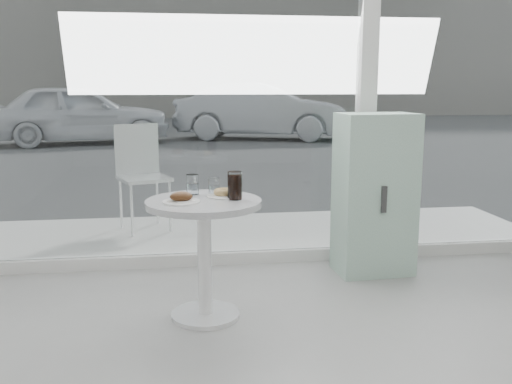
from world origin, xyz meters
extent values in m
cube|color=white|center=(0.00, 3.00, 0.05)|extent=(5.00, 0.12, 0.10)
cube|color=white|center=(0.90, 3.00, 1.50)|extent=(0.14, 0.14, 3.00)
cube|color=white|center=(-0.77, 3.00, 1.40)|extent=(3.21, 0.02, 2.60)
cube|color=white|center=(1.67, 3.00, 1.40)|extent=(1.41, 0.02, 2.60)
cylinder|color=white|center=(-0.50, 1.90, 0.01)|extent=(0.44, 0.44, 0.03)
cylinder|color=white|center=(-0.50, 1.90, 0.37)|extent=(0.09, 0.09, 0.70)
cylinder|color=silver|center=(-0.50, 1.90, 0.75)|extent=(0.72, 0.72, 0.04)
cube|color=silver|center=(0.00, 3.80, 0.03)|extent=(5.60, 1.60, 0.05)
cube|color=#3E3E3E|center=(0.00, 16.00, 0.00)|extent=(40.00, 24.00, 0.00)
cube|color=gray|center=(0.00, 25.00, 4.00)|extent=(40.00, 2.00, 8.00)
cube|color=#8BB19D|center=(0.87, 2.62, 0.63)|extent=(0.60, 0.42, 1.26)
cube|color=#333333|center=(0.87, 2.42, 0.63)|extent=(0.04, 0.02, 0.20)
cylinder|color=white|center=(-1.09, 3.80, 0.30)|extent=(0.03, 0.03, 0.50)
cylinder|color=white|center=(-0.73, 3.93, 0.30)|extent=(0.03, 0.03, 0.50)
cylinder|color=white|center=(-1.22, 4.15, 0.30)|extent=(0.03, 0.03, 0.50)
cylinder|color=white|center=(-0.86, 4.29, 0.30)|extent=(0.03, 0.03, 0.50)
cube|color=white|center=(-0.97, 4.04, 0.56)|extent=(0.58, 0.58, 0.03)
cube|color=white|center=(-1.05, 4.24, 0.83)|extent=(0.43, 0.18, 0.50)
imported|color=silver|center=(-3.00, 13.14, 0.75)|extent=(4.64, 2.55, 1.49)
imported|color=#96989D|center=(1.69, 13.66, 0.75)|extent=(4.82, 2.80, 1.50)
cylinder|color=white|center=(-0.64, 1.83, 0.78)|extent=(0.23, 0.23, 0.01)
cube|color=white|center=(-0.62, 1.82, 0.79)|extent=(0.14, 0.13, 0.00)
ellipsoid|color=#321B0D|center=(-0.64, 1.83, 0.81)|extent=(0.14, 0.11, 0.06)
ellipsoid|color=#321B0D|center=(-0.60, 1.85, 0.81)|extent=(0.07, 0.06, 0.04)
cylinder|color=white|center=(-0.37, 1.98, 0.78)|extent=(0.22, 0.22, 0.01)
torus|color=#AD894F|center=(-0.37, 1.98, 0.80)|extent=(0.13, 0.13, 0.04)
cylinder|color=white|center=(-0.56, 2.09, 0.84)|extent=(0.08, 0.08, 0.13)
cylinder|color=white|center=(-0.56, 2.09, 0.81)|extent=(0.07, 0.07, 0.07)
cylinder|color=white|center=(-0.42, 2.05, 0.83)|extent=(0.07, 0.07, 0.11)
cylinder|color=white|center=(-0.42, 2.05, 0.80)|extent=(0.06, 0.06, 0.06)
cylinder|color=white|center=(-0.31, 1.89, 0.86)|extent=(0.09, 0.09, 0.17)
cylinder|color=black|center=(-0.31, 1.89, 0.85)|extent=(0.08, 0.08, 0.16)
camera|label=1|loc=(-0.67, -1.57, 1.48)|focal=40.00mm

